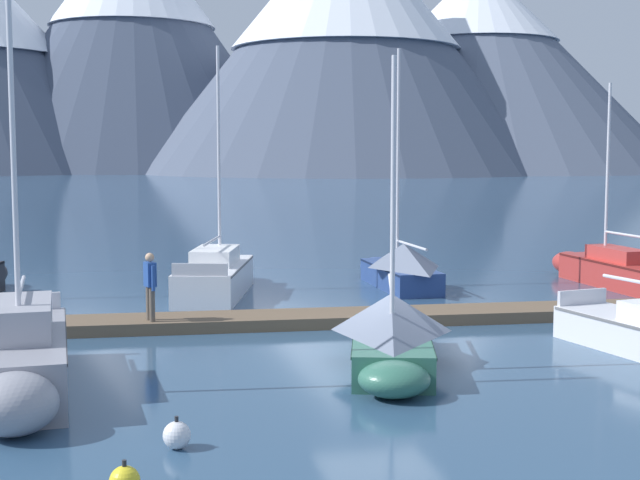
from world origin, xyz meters
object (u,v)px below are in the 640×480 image
sailboat_mid_dock_port (218,274)px  sailboat_mid_dock_starboard (391,334)px  sailboat_end_of_dock (610,269)px  sailboat_second_berth (20,358)px  sailboat_far_berth (398,266)px  mooring_buoy_channel_marker (177,435)px  person_on_dock (150,282)px

sailboat_mid_dock_port → sailboat_mid_dock_starboard: bearing=-76.6°
sailboat_end_of_dock → sailboat_second_berth: bearing=-150.2°
sailboat_end_of_dock → sailboat_far_berth: bearing=170.7°
sailboat_mid_dock_starboard → sailboat_end_of_dock: size_ratio=0.93×
sailboat_mid_dock_port → sailboat_far_berth: size_ratio=1.00×
sailboat_mid_dock_port → mooring_buoy_channel_marker: (-2.11, -14.95, -0.40)m
sailboat_mid_dock_port → sailboat_mid_dock_starboard: 10.95m
sailboat_second_berth → sailboat_mid_dock_port: size_ratio=1.20×
sailboat_far_berth → person_on_dock: size_ratio=4.61×
sailboat_end_of_dock → sailboat_mid_dock_port: bearing=175.2°
sailboat_second_berth → sailboat_mid_dock_starboard: bearing=4.8°
sailboat_mid_dock_port → sailboat_end_of_dock: bearing=-4.8°
sailboat_far_berth → sailboat_end_of_dock: 7.11m
sailboat_second_berth → sailboat_far_berth: sailboat_second_berth is taller
sailboat_mid_dock_port → sailboat_end_of_dock: 13.02m
sailboat_second_berth → person_on_dock: sailboat_second_berth is taller
sailboat_mid_dock_starboard → mooring_buoy_channel_marker: size_ratio=12.61×
sailboat_mid_dock_starboard → sailboat_mid_dock_port: bearing=103.4°
sailboat_second_berth → sailboat_mid_dock_starboard: size_ratio=1.46×
sailboat_mid_dock_starboard → person_on_dock: size_ratio=3.76×
sailboat_far_berth → person_on_dock: sailboat_far_berth is taller
sailboat_mid_dock_starboard → mooring_buoy_channel_marker: (-4.65, -4.30, -0.49)m
sailboat_mid_dock_port → mooring_buoy_channel_marker: size_ratio=15.41×
person_on_dock → sailboat_mid_dock_port: bearing=69.3°
sailboat_second_berth → sailboat_end_of_dock: size_ratio=1.36×
sailboat_mid_dock_port → sailboat_end_of_dock: size_ratio=1.13×
sailboat_end_of_dock → mooring_buoy_channel_marker: (-15.09, -13.86, -0.34)m
sailboat_end_of_dock → mooring_buoy_channel_marker: size_ratio=13.61×
sailboat_second_berth → person_on_dock: bearing=64.8°
sailboat_far_berth → mooring_buoy_channel_marker: (-8.08, -15.01, -0.50)m
sailboat_far_berth → sailboat_end_of_dock: bearing=-9.3°
sailboat_far_berth → sailboat_end_of_dock: size_ratio=1.14×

